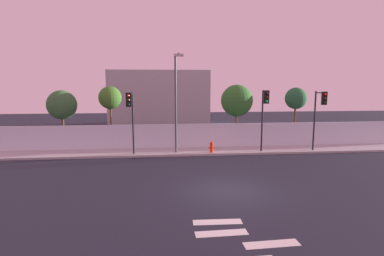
# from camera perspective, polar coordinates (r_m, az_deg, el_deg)

# --- Properties ---
(ground_plane) EXTENTS (80.00, 80.00, 0.00)m
(ground_plane) POSITION_cam_1_polar(r_m,az_deg,el_deg) (14.86, 6.61, -11.51)
(ground_plane) COLOR #1F212D
(sidewalk) EXTENTS (36.00, 2.40, 0.15)m
(sidewalk) POSITION_cam_1_polar(r_m,az_deg,el_deg) (22.61, 2.26, -4.36)
(sidewalk) COLOR #A8A8A8
(sidewalk) RESTS_ON ground
(perimeter_wall) EXTENTS (36.00, 0.18, 1.80)m
(perimeter_wall) POSITION_cam_1_polar(r_m,az_deg,el_deg) (23.68, 1.85, -1.38)
(perimeter_wall) COLOR silver
(perimeter_wall) RESTS_ON sidewalk
(crosswalk_marking) EXTENTS (3.26, 3.04, 0.01)m
(crosswalk_marking) POSITION_cam_1_polar(r_m,az_deg,el_deg) (10.69, 8.49, -19.79)
(crosswalk_marking) COLOR silver
(crosswalk_marking) RESTS_ON ground
(traffic_light_left) EXTENTS (0.35, 1.65, 4.34)m
(traffic_light_left) POSITION_cam_1_polar(r_m,az_deg,el_deg) (23.27, 22.77, 3.50)
(traffic_light_left) COLOR black
(traffic_light_left) RESTS_ON sidewalk
(traffic_light_center) EXTENTS (0.35, 1.18, 4.42)m
(traffic_light_center) POSITION_cam_1_polar(r_m,az_deg,el_deg) (21.94, 13.40, 3.76)
(traffic_light_center) COLOR black
(traffic_light_center) RESTS_ON sidewalk
(traffic_light_right) EXTENTS (0.35, 1.75, 4.31)m
(traffic_light_right) POSITION_cam_1_polar(r_m,az_deg,el_deg) (20.55, -11.40, 3.39)
(traffic_light_right) COLOR black
(traffic_light_right) RESTS_ON sidewalk
(street_lamp_curbside) EXTENTS (0.62, 1.79, 6.83)m
(street_lamp_curbside) POSITION_cam_1_polar(r_m,az_deg,el_deg) (21.23, -2.98, 5.95)
(street_lamp_curbside) COLOR #4C4C51
(street_lamp_curbside) RESTS_ON sidewalk
(fire_hydrant) EXTENTS (0.44, 0.26, 0.78)m
(fire_hydrant) POSITION_cam_1_polar(r_m,az_deg,el_deg) (21.84, 3.68, -3.50)
(fire_hydrant) COLOR red
(fire_hydrant) RESTS_ON sidewalk
(roadside_tree_leftmost) EXTENTS (2.29, 2.29, 4.53)m
(roadside_tree_leftmost) POSITION_cam_1_polar(r_m,az_deg,el_deg) (25.96, -23.15, 3.96)
(roadside_tree_leftmost) COLOR brown
(roadside_tree_leftmost) RESTS_ON ground
(roadside_tree_midleft) EXTENTS (1.80, 1.80, 4.83)m
(roadside_tree_midleft) POSITION_cam_1_polar(r_m,az_deg,el_deg) (25.06, -15.06, 5.44)
(roadside_tree_midleft) COLOR brown
(roadside_tree_midleft) RESTS_ON ground
(roadside_tree_midright) EXTENTS (2.62, 2.62, 4.95)m
(roadside_tree_midright) POSITION_cam_1_polar(r_m,az_deg,el_deg) (25.47, 8.37, 5.07)
(roadside_tree_midright) COLOR brown
(roadside_tree_midright) RESTS_ON ground
(roadside_tree_rightmost) EXTENTS (1.81, 1.81, 4.71)m
(roadside_tree_rightmost) POSITION_cam_1_polar(r_m,az_deg,el_deg) (27.12, 18.82, 5.21)
(roadside_tree_rightmost) COLOR brown
(roadside_tree_rightmost) RESTS_ON ground
(low_building_distant) EXTENTS (11.51, 6.00, 6.55)m
(low_building_distant) POSITION_cam_1_polar(r_m,az_deg,el_deg) (37.20, -6.10, 5.53)
(low_building_distant) COLOR #AFAFAF
(low_building_distant) RESTS_ON ground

